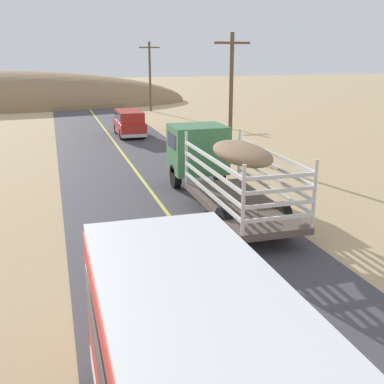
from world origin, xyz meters
TOP-DOWN VIEW (x-y plane):
  - livestock_truck at (2.35, 13.42)m, footprint 2.53×9.70m
  - car_far at (1.50, 30.66)m, footprint 1.90×4.62m
  - power_pole_mid at (6.33, 21.74)m, footprint 2.20×0.24m
  - power_pole_far at (6.33, 46.17)m, footprint 2.20×0.24m

SIDE VIEW (x-z plane):
  - car_far at x=1.50m, z-range 0.12..2.05m
  - livestock_truck at x=2.35m, z-range 0.28..3.30m
  - power_pole_far at x=6.33m, z-range 0.28..7.57m
  - power_pole_mid at x=6.33m, z-range 0.28..7.60m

